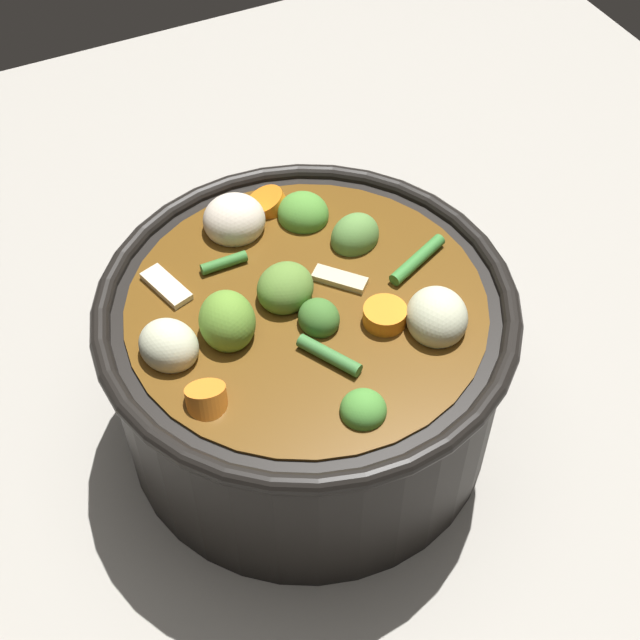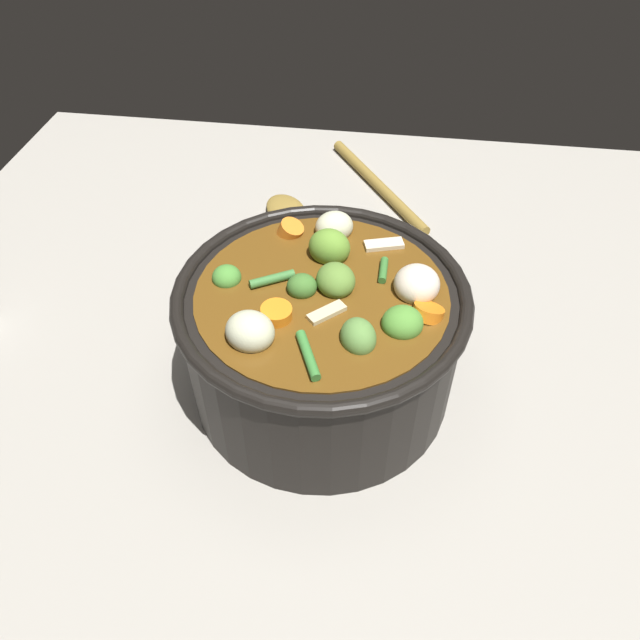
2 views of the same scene
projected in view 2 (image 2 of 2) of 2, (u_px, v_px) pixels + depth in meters
The scene contains 3 objects.
ground_plane at pixel (321, 384), 0.64m from camera, with size 1.10×1.10×0.00m, color #9E998E.
cooking_pot at pixel (322, 337), 0.59m from camera, with size 0.27×0.27×0.16m.
wooden_spoon at pixel (332, 197), 0.88m from camera, with size 0.24×0.24×0.02m.
Camera 2 is at (-0.06, 0.40, 0.50)m, focal length 34.26 mm.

